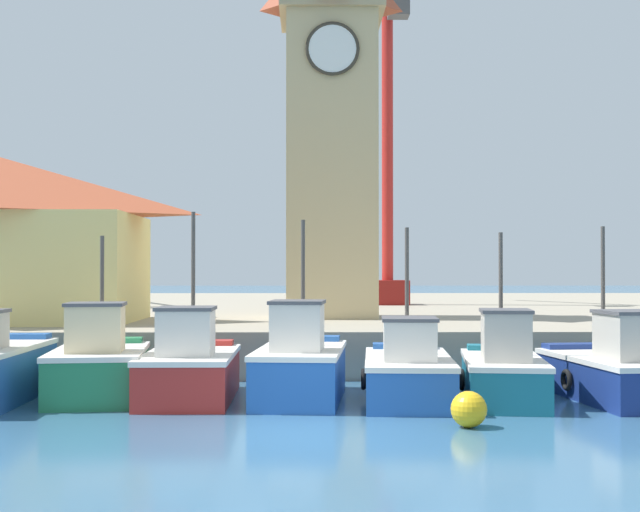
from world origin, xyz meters
The scene contains 11 objects.
ground_plane centered at (0.00, 0.00, 0.00)m, with size 300.00×300.00×0.00m, color #386689.
quay_wharf centered at (0.00, 27.58, 0.68)m, with size 120.00×40.00×1.36m, color #9E937F.
fishing_boat_left_inner centered at (-4.89, 4.33, 0.78)m, with size 2.59×4.41×3.93m.
fishing_boat_mid_left centered at (-2.69, 4.16, 0.75)m, with size 2.23×4.55×4.51m.
fishing_boat_center centered at (-0.06, 4.09, 0.81)m, with size 2.37×4.79×4.32m.
fishing_boat_mid_right centered at (2.48, 3.92, 0.68)m, with size 2.36×5.04×4.13m.
fishing_boat_right_inner centered at (4.70, 3.77, 0.72)m, with size 2.38×4.71×4.00m.
fishing_boat_right_outer centered at (7.42, 3.93, 0.71)m, with size 2.64×5.04×4.15m.
clock_tower centered at (0.97, 15.18, 8.94)m, with size 3.70×3.70×15.91m.
port_crane_near centered at (3.99, 26.87, 7.99)m, with size 3.58×8.73×17.47m.
mooring_buoy centered at (3.28, 0.37, 0.36)m, with size 0.72×0.72×0.72m, color gold.
Camera 1 is at (0.11, -17.07, 3.11)m, focal length 50.00 mm.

